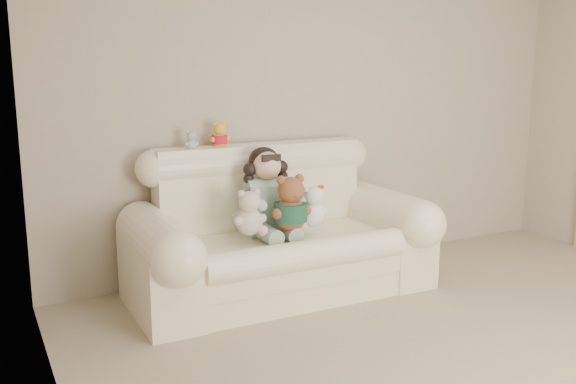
{
  "coord_description": "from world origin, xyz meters",
  "views": [
    {
      "loc": [
        -2.55,
        -1.84,
        1.6
      ],
      "look_at": [
        -0.64,
        1.9,
        0.75
      ],
      "focal_mm": 39.63,
      "sensor_mm": 36.0,
      "label": 1
    }
  ],
  "objects_px": {
    "seated_child": "(267,191)",
    "brown_teddy": "(290,198)",
    "sofa": "(281,223)",
    "white_cat": "(313,202)",
    "cream_teddy": "(249,208)"
  },
  "relations": [
    {
      "from": "brown_teddy",
      "to": "white_cat",
      "type": "relative_size",
      "value": 1.3
    },
    {
      "from": "sofa",
      "to": "brown_teddy",
      "type": "bearing_deg",
      "value": -95.79
    },
    {
      "from": "brown_teddy",
      "to": "cream_teddy",
      "type": "height_order",
      "value": "brown_teddy"
    },
    {
      "from": "brown_teddy",
      "to": "white_cat",
      "type": "height_order",
      "value": "brown_teddy"
    },
    {
      "from": "sofa",
      "to": "white_cat",
      "type": "height_order",
      "value": "sofa"
    },
    {
      "from": "white_cat",
      "to": "brown_teddy",
      "type": "bearing_deg",
      "value": -163.45
    },
    {
      "from": "white_cat",
      "to": "sofa",
      "type": "bearing_deg",
      "value": 148.93
    },
    {
      "from": "sofa",
      "to": "seated_child",
      "type": "relative_size",
      "value": 3.35
    },
    {
      "from": "brown_teddy",
      "to": "cream_teddy",
      "type": "relative_size",
      "value": 1.26
    },
    {
      "from": "sofa",
      "to": "white_cat",
      "type": "distance_m",
      "value": 0.27
    },
    {
      "from": "seated_child",
      "to": "brown_teddy",
      "type": "distance_m",
      "value": 0.26
    },
    {
      "from": "seated_child",
      "to": "brown_teddy",
      "type": "relative_size",
      "value": 1.4
    },
    {
      "from": "brown_teddy",
      "to": "seated_child",
      "type": "bearing_deg",
      "value": 114.39
    },
    {
      "from": "sofa",
      "to": "seated_child",
      "type": "bearing_deg",
      "value": 133.28
    },
    {
      "from": "sofa",
      "to": "cream_teddy",
      "type": "bearing_deg",
      "value": -155.71
    }
  ]
}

